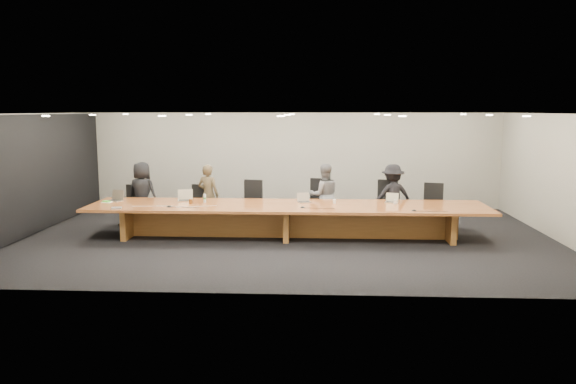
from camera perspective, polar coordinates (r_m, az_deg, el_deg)
name	(u,v)px	position (r m, az deg, el deg)	size (l,w,h in m)	color
ground	(287,237)	(12.85, -0.07, -4.61)	(12.00, 12.00, 0.00)	black
back_wall	(295,160)	(16.58, 0.67, 3.22)	(12.00, 0.02, 2.80)	beige
left_wall_panel	(30,176)	(14.23, -24.72, 1.49)	(0.08, 7.84, 2.74)	black
conference_table	(287,215)	(12.74, -0.07, -2.33)	(9.00, 1.80, 0.75)	brown
chair_far_left	(131,205)	(14.64, -15.67, -1.28)	(0.52, 0.52, 1.03)	black
chair_left	(197,205)	(14.29, -9.22, -1.29)	(0.52, 0.52, 1.03)	black
chair_mid_left	(250,203)	(14.09, -3.88, -1.08)	(0.59, 0.59, 1.15)	black
chair_mid_right	(317,202)	(13.95, 3.01, -1.06)	(0.61, 0.61, 1.21)	black
chair_right	(386,204)	(13.98, 9.92, -1.19)	(0.61, 0.61, 1.19)	black
chair_far_right	(432,206)	(14.17, 14.43, -1.34)	(0.57, 0.57, 1.12)	black
person_a	(142,193)	(14.58, -14.59, -0.14)	(0.78, 0.51, 1.59)	black
person_b	(208,195)	(14.19, -8.10, -0.29)	(0.56, 0.37, 1.54)	#3F3522
person_c	(324,195)	(13.92, 3.69, -0.33)	(0.76, 0.59, 1.57)	slate
person_d	(392,196)	(13.98, 10.56, -0.42)	(1.01, 0.58, 1.57)	black
laptop_a	(114,196)	(13.81, -17.23, -0.35)	(0.34, 0.25, 0.27)	tan
laptop_b	(185,195)	(13.44, -10.40, -0.33)	(0.35, 0.25, 0.27)	#B8A88C
laptop_d	(304,198)	(13.01, 1.66, -0.57)	(0.29, 0.21, 0.23)	tan
laptop_e	(392,198)	(13.19, 10.48, -0.59)	(0.29, 0.21, 0.23)	#C6B897
water_bottle	(205,198)	(13.18, -8.45, -0.63)	(0.06, 0.06, 0.19)	silver
amber_mug	(191,201)	(13.04, -9.85, -0.95)	(0.09, 0.09, 0.11)	brown
paper_cup_near	(334,201)	(12.93, 4.73, -0.96)	(0.08, 0.08, 0.09)	silver
paper_cup_far	(395,202)	(13.03, 10.84, -1.00)	(0.08, 0.08, 0.10)	silver
notepad	(107,202)	(13.69, -17.90, -0.99)	(0.22, 0.18, 0.01)	white
lime_gadget	(107,201)	(13.68, -17.95, -0.91)	(0.17, 0.10, 0.03)	#50C735
av_box	(117,208)	(12.75, -17.01, -1.57)	(0.22, 0.16, 0.03)	#B9B9BE
mic_left	(169,206)	(12.70, -11.98, -1.42)	(0.13, 0.13, 0.03)	black
mic_center	(303,207)	(12.33, 1.50, -1.54)	(0.12, 0.12, 0.03)	black
mic_right	(414,210)	(12.24, 12.69, -1.82)	(0.12, 0.12, 0.03)	black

